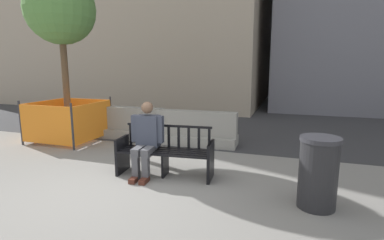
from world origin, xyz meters
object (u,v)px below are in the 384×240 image
(street_tree, at_px, (60,11))
(construction_fence, at_px, (69,119))
(jersey_barrier_left, at_px, (129,125))
(trash_bin, at_px, (318,173))
(seated_person, at_px, (146,137))
(street_bench, at_px, (165,154))
(jersey_barrier_centre, at_px, (197,131))

(street_tree, relative_size, construction_fence, 2.60)
(jersey_barrier_left, height_order, trash_bin, trash_bin)
(street_tree, bearing_deg, seated_person, -27.84)
(street_bench, height_order, jersey_barrier_left, street_bench)
(jersey_barrier_left, relative_size, trash_bin, 2.01)
(street_bench, distance_m, street_tree, 4.73)
(jersey_barrier_left, bearing_deg, jersey_barrier_centre, -2.40)
(street_tree, bearing_deg, jersey_barrier_centre, 10.98)
(construction_fence, bearing_deg, seated_person, -27.84)
(seated_person, xyz_separation_m, jersey_barrier_left, (-1.76, 2.37, -0.35))
(trash_bin, bearing_deg, jersey_barrier_centre, 134.26)
(jersey_barrier_centre, distance_m, trash_bin, 3.73)
(jersey_barrier_centre, relative_size, jersey_barrier_left, 1.01)
(street_bench, bearing_deg, street_tree, 155.65)
(street_tree, xyz_separation_m, construction_fence, (0.00, 0.00, -2.71))
(jersey_barrier_left, bearing_deg, trash_bin, -31.06)
(street_tree, xyz_separation_m, trash_bin, (5.91, -2.02, -2.76))
(seated_person, relative_size, jersey_barrier_left, 0.65)
(seated_person, height_order, trash_bin, seated_person)
(jersey_barrier_centre, bearing_deg, trash_bin, -45.74)
(seated_person, bearing_deg, jersey_barrier_centre, 84.97)
(seated_person, bearing_deg, jersey_barrier_left, 126.69)
(jersey_barrier_left, bearing_deg, seated_person, -53.31)
(jersey_barrier_left, bearing_deg, construction_fence, -151.70)
(street_bench, relative_size, trash_bin, 1.73)
(street_tree, bearing_deg, jersey_barrier_left, 28.30)
(jersey_barrier_left, bearing_deg, street_tree, -151.70)
(jersey_barrier_centre, distance_m, street_tree, 4.46)
(jersey_barrier_left, xyz_separation_m, construction_fence, (-1.35, -0.72, 0.21))
(construction_fence, relative_size, trash_bin, 1.59)
(street_tree, bearing_deg, street_bench, -24.35)
(street_bench, relative_size, jersey_barrier_left, 0.86)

